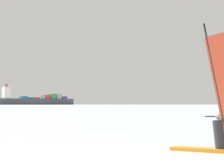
{
  "coord_description": "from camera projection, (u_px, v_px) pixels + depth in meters",
  "views": [
    {
      "loc": [
        -3.13,
        -11.58,
        1.54
      ],
      "look_at": [
        3.84,
        12.0,
        2.74
      ],
      "focal_mm": 65.38,
      "sensor_mm": 36.0,
      "label": 1
    }
  ],
  "objects": [
    {
      "name": "windsurfer",
      "position": [
        224.0,
        117.0,
        12.88
      ],
      "size": [
        2.42,
        2.52,
        4.18
      ],
      "rotation": [
        0.0,
        0.0,
        2.33
      ],
      "color": "orange",
      "rests_on": "ground_plane"
    },
    {
      "name": "cargo_ship",
      "position": [
        35.0,
        100.0,
        850.09
      ],
      "size": [
        161.0,
        55.79,
        41.81
      ],
      "rotation": [
        0.0,
        0.0,
        0.17
      ],
      "color": "#3F444C",
      "rests_on": "ground_plane"
    },
    {
      "name": "ground_plane",
      "position": [
        102.0,
        157.0,
        11.9
      ],
      "size": [
        4000.0,
        4000.0,
        0.0
      ],
      "primitive_type": "plane",
      "color": "#9EA8B2"
    },
    {
      "name": "distant_headland",
      "position": [
        139.0,
        98.0,
        1519.88
      ],
      "size": [
        981.07,
        446.37,
        46.5
      ],
      "primitive_type": "cube",
      "rotation": [
        0.0,
        0.0,
        -0.04
      ],
      "color": "#4C564C",
      "rests_on": "ground_plane"
    }
  ]
}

